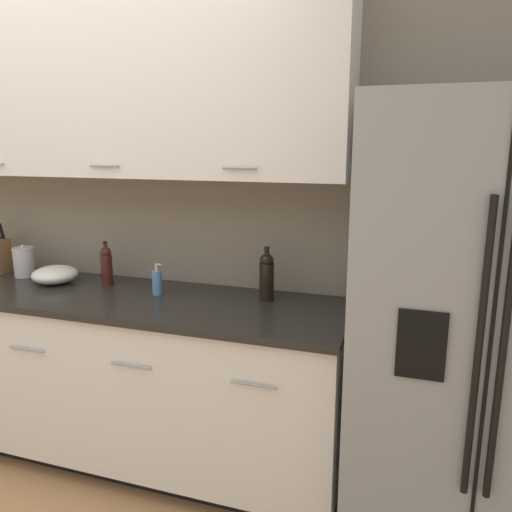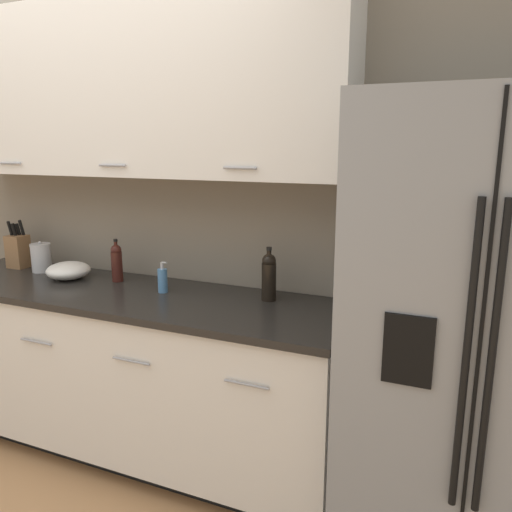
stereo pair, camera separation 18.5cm
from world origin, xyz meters
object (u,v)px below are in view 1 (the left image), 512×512
(refrigerator, at_px, (476,337))
(oil_bottle, at_px, (107,265))
(soap_dispenser, at_px, (157,282))
(mixing_bowl, at_px, (55,275))
(wine_bottle, at_px, (267,276))
(steel_canister, at_px, (24,262))

(refrigerator, bearing_deg, oil_bottle, 173.73)
(soap_dispenser, xyz_separation_m, mixing_bowl, (-0.64, 0.01, -0.02))
(soap_dispenser, bearing_deg, wine_bottle, 9.14)
(oil_bottle, distance_m, steel_canister, 0.56)
(wine_bottle, distance_m, soap_dispenser, 0.56)
(soap_dispenser, height_order, steel_canister, steel_canister)
(wine_bottle, distance_m, mixing_bowl, 1.20)
(oil_bottle, height_order, steel_canister, oil_bottle)
(refrigerator, bearing_deg, steel_canister, 175.20)
(wine_bottle, xyz_separation_m, steel_canister, (-1.46, -0.01, -0.04))
(soap_dispenser, bearing_deg, mixing_bowl, 178.77)
(wine_bottle, relative_size, soap_dispenser, 1.64)
(wine_bottle, distance_m, steel_canister, 1.46)
(wine_bottle, distance_m, oil_bottle, 0.90)
(refrigerator, relative_size, wine_bottle, 6.95)
(refrigerator, xyz_separation_m, steel_canister, (-2.39, 0.20, 0.08))
(steel_canister, height_order, mixing_bowl, steel_canister)
(wine_bottle, relative_size, steel_canister, 1.44)
(wine_bottle, bearing_deg, soap_dispenser, -170.86)
(oil_bottle, relative_size, mixing_bowl, 0.98)
(oil_bottle, relative_size, steel_canister, 1.29)
(wine_bottle, xyz_separation_m, mixing_bowl, (-1.19, -0.08, -0.07))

